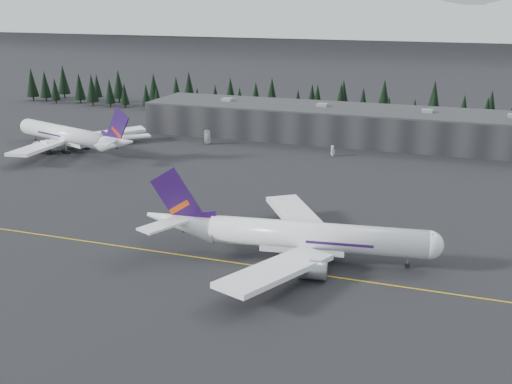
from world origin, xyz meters
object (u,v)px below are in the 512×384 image
(gse_vehicle_b, at_px, (333,154))
(gse_vehicle_a, at_px, (208,142))
(terminal, at_px, (347,124))
(jet_main, at_px, (290,235))
(jet_parked, at_px, (73,136))

(gse_vehicle_b, bearing_deg, gse_vehicle_a, -129.34)
(gse_vehicle_a, bearing_deg, terminal, 29.14)
(jet_main, xyz_separation_m, gse_vehicle_b, (-12.17, 92.89, -4.67))
(terminal, distance_m, gse_vehicle_b, 28.42)
(terminal, bearing_deg, gse_vehicle_b, -87.42)
(jet_main, xyz_separation_m, jet_parked, (-102.86, 69.35, -0.03))
(gse_vehicle_a, bearing_deg, jet_parked, -146.34)
(terminal, height_order, gse_vehicle_b, terminal)
(terminal, height_order, gse_vehicle_a, terminal)
(terminal, height_order, jet_parked, jet_parked)
(jet_main, height_order, gse_vehicle_a, jet_main)
(jet_main, height_order, gse_vehicle_b, jet_main)
(jet_main, relative_size, gse_vehicle_b, 16.38)
(terminal, xyz_separation_m, gse_vehicle_b, (1.25, -27.83, -5.63))
(jet_parked, relative_size, gse_vehicle_b, 15.88)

